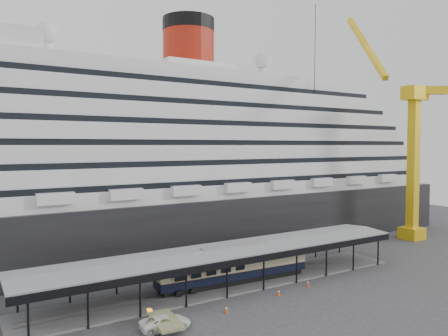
# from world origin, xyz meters

# --- Properties ---
(ground) EXTENTS (200.00, 200.00, 0.00)m
(ground) POSITION_xyz_m (0.00, 0.00, 0.00)
(ground) COLOR #353537
(ground) RESTS_ON ground
(cruise_ship) EXTENTS (130.00, 30.00, 43.90)m
(cruise_ship) POSITION_xyz_m (0.05, 32.00, 18.35)
(cruise_ship) COLOR black
(cruise_ship) RESTS_ON ground
(platform_canopy) EXTENTS (56.00, 9.18, 5.30)m
(platform_canopy) POSITION_xyz_m (0.00, 5.00, 2.36)
(platform_canopy) COLOR slate
(platform_canopy) RESTS_ON ground
(crane_yellow) EXTENTS (23.83, 18.78, 47.60)m
(crane_yellow) POSITION_xyz_m (47.06, 10.54, 19.96)
(crane_yellow) COLOR gold
(crane_yellow) RESTS_ON ground
(port_truck) EXTENTS (5.61, 3.04, 1.49)m
(port_truck) POSITION_xyz_m (-13.42, -3.56, 0.75)
(port_truck) COLOR white
(port_truck) RESTS_ON ground
(pullman_carriage) EXTENTS (22.76, 4.16, 22.22)m
(pullman_carriage) POSITION_xyz_m (0.90, 5.00, 2.69)
(pullman_carriage) COLOR black
(pullman_carriage) RESTS_ON ground
(traffic_cone_left) EXTENTS (0.48, 0.48, 0.84)m
(traffic_cone_left) POSITION_xyz_m (-5.53, -3.06, 0.42)
(traffic_cone_left) COLOR #D3500B
(traffic_cone_left) RESTS_ON ground
(traffic_cone_mid) EXTENTS (0.54, 0.54, 0.84)m
(traffic_cone_mid) POSITION_xyz_m (3.25, -1.82, 0.42)
(traffic_cone_mid) COLOR #F84F0D
(traffic_cone_mid) RESTS_ON ground
(traffic_cone_right) EXTENTS (0.44, 0.44, 0.80)m
(traffic_cone_right) POSITION_xyz_m (9.03, -1.04, 0.40)
(traffic_cone_right) COLOR #F6530D
(traffic_cone_right) RESTS_ON ground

